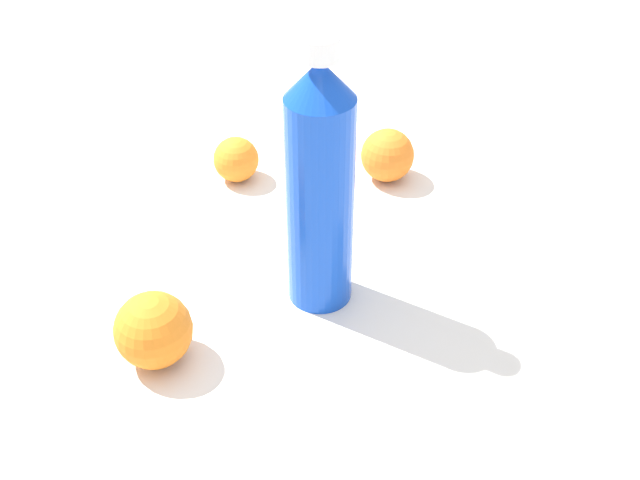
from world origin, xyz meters
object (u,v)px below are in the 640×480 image
(orange_1, at_px, (387,155))
(water_bottle, at_px, (320,187))
(orange_2, at_px, (236,159))
(orange_0, at_px, (153,330))

(orange_1, bearing_deg, water_bottle, -153.71)
(orange_1, bearing_deg, orange_2, 137.84)
(orange_0, bearing_deg, orange_2, 38.28)
(water_bottle, distance_m, orange_1, 0.29)
(orange_0, height_order, orange_1, orange_0)
(orange_2, bearing_deg, orange_1, -42.16)
(orange_1, xyz_separation_m, orange_2, (-0.16, 0.14, -0.01))
(water_bottle, xyz_separation_m, orange_2, (0.08, 0.26, -0.12))
(orange_0, height_order, orange_2, orange_0)
(water_bottle, height_order, orange_0, water_bottle)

